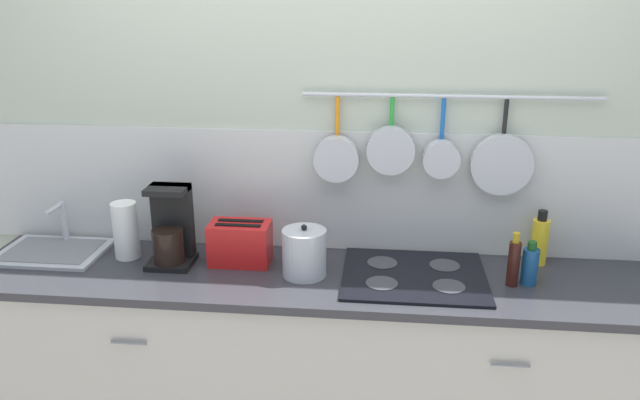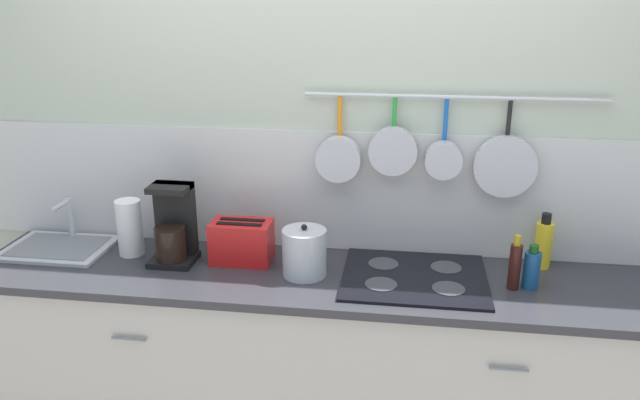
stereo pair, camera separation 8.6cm
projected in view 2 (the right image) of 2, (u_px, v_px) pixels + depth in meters
name	position (u px, v px, depth m)	size (l,w,h in m)	color
wall_back	(332.00, 167.00, 2.70)	(7.20, 0.16, 2.60)	#B2BCA8
cabinet_base	(321.00, 375.00, 2.67)	(2.87, 0.54, 0.88)	#B7B2A8
countertop	(321.00, 279.00, 2.53)	(2.91, 0.56, 0.03)	#2D2D33
sink_basin	(59.00, 245.00, 2.77)	(0.45, 0.33, 0.20)	#B7BABF
paper_towel_roll	(130.00, 228.00, 2.69)	(0.11, 0.11, 0.25)	white
coffee_maker	(173.00, 230.00, 2.62)	(0.18, 0.17, 0.34)	black
toaster	(242.00, 242.00, 2.62)	(0.27, 0.15, 0.18)	red
kettle	(305.00, 252.00, 2.50)	(0.18, 0.18, 0.22)	#B7BABF
cooktop	(414.00, 277.00, 2.49)	(0.57, 0.48, 0.01)	black
bottle_sesame_oil	(515.00, 265.00, 2.38)	(0.05, 0.05, 0.22)	#33140F
bottle_vinegar	(532.00, 269.00, 2.40)	(0.06, 0.06, 0.18)	navy
bottle_dish_soap	(543.00, 244.00, 2.57)	(0.07, 0.07, 0.24)	yellow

